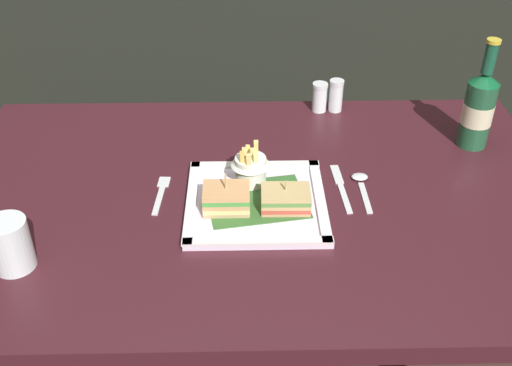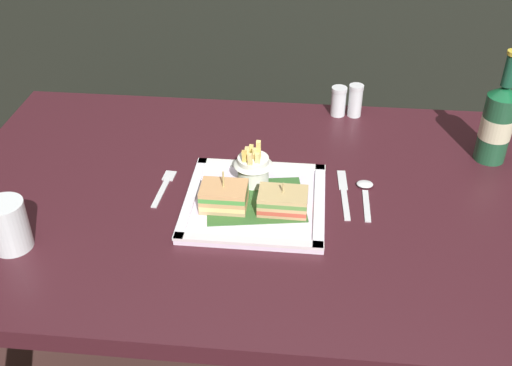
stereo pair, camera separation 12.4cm
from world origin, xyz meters
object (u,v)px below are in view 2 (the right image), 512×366
at_px(beer_bottle, 498,122).
at_px(water_glass, 9,228).
at_px(salt_shaker, 338,103).
at_px(knife, 344,192).
at_px(sandwich_half_right, 283,201).
at_px(fries_cup, 253,165).
at_px(spoon, 365,190).
at_px(fork, 164,186).
at_px(dining_table, 257,240).
at_px(pepper_shaker, 355,102).
at_px(square_plate, 255,202).
at_px(sandwich_half_left, 224,197).

distance_m(beer_bottle, water_glass, 1.02).
bearing_deg(water_glass, salt_shaker, 43.64).
relative_size(beer_bottle, knife, 1.47).
xyz_separation_m(sandwich_half_right, fries_cup, (-0.07, 0.09, 0.02)).
distance_m(beer_bottle, knife, 0.38).
bearing_deg(beer_bottle, water_glass, -156.99).
xyz_separation_m(beer_bottle, spoon, (-0.28, -0.16, -0.09)).
height_order(sandwich_half_right, fork, sandwich_half_right).
relative_size(dining_table, spoon, 9.50).
bearing_deg(fries_cup, pepper_shaker, 56.71).
bearing_deg(salt_shaker, square_plate, -112.95).
xyz_separation_m(square_plate, salt_shaker, (0.17, 0.40, 0.03)).
height_order(beer_bottle, water_glass, beer_bottle).
xyz_separation_m(dining_table, water_glass, (-0.43, -0.21, 0.17)).
bearing_deg(fries_cup, square_plate, -81.65).
bearing_deg(beer_bottle, spoon, -150.63).
xyz_separation_m(square_plate, water_glass, (-0.43, -0.17, 0.04)).
xyz_separation_m(fork, salt_shaker, (0.37, 0.36, 0.03)).
relative_size(square_plate, salt_shaker, 3.72).
bearing_deg(spoon, dining_table, -172.86).
xyz_separation_m(beer_bottle, knife, (-0.33, -0.17, -0.09)).
bearing_deg(salt_shaker, dining_table, -114.96).
xyz_separation_m(water_glass, pepper_shaker, (0.64, 0.57, -0.01)).
distance_m(square_plate, sandwich_half_left, 0.07).
height_order(dining_table, fries_cup, fries_cup).
relative_size(square_plate, beer_bottle, 1.08).
bearing_deg(sandwich_half_right, spoon, 29.06).
distance_m(fries_cup, salt_shaker, 0.38).
bearing_deg(sandwich_half_right, square_plate, 156.94).
distance_m(fork, salt_shaker, 0.51).
distance_m(dining_table, fries_cup, 0.18).
height_order(sandwich_half_left, salt_shaker, sandwich_half_left).
xyz_separation_m(dining_table, fries_cup, (-0.01, 0.03, 0.18)).
xyz_separation_m(spoon, salt_shaker, (-0.06, 0.33, 0.03)).
bearing_deg(fries_cup, sandwich_half_right, -52.98).
bearing_deg(square_plate, water_glass, -158.28).
relative_size(fries_cup, pepper_shaker, 1.25).
relative_size(beer_bottle, water_glass, 2.62).
distance_m(sandwich_half_right, water_glass, 0.51).
xyz_separation_m(sandwich_half_left, fries_cup, (0.05, 0.09, 0.02)).
distance_m(sandwich_half_right, beer_bottle, 0.52).
xyz_separation_m(spoon, pepper_shaker, (-0.01, 0.33, 0.03)).
bearing_deg(water_glass, knife, 20.82).
bearing_deg(knife, pepper_shaker, 84.85).
xyz_separation_m(knife, pepper_shaker, (0.03, 0.34, 0.04)).
bearing_deg(spoon, fork, -176.88).
height_order(water_glass, salt_shaker, water_glass).
relative_size(sandwich_half_right, fries_cup, 0.93).
relative_size(water_glass, fork, 0.73).
distance_m(square_plate, spoon, 0.24).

